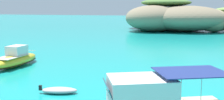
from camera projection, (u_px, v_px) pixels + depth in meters
islet_large at (167, 18)px, 78.09m from camera, size 34.21×30.66×8.54m
motorboat_yellow at (15, 59)px, 30.33m from camera, size 2.41×7.40×2.17m
dinghy_tender at (59, 90)px, 20.81m from camera, size 2.87×1.77×0.58m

